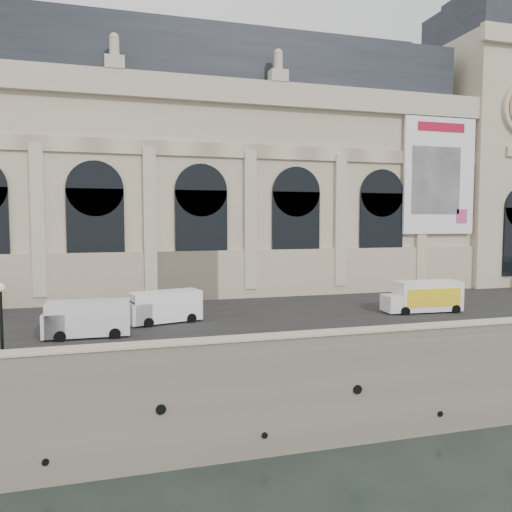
{
  "coord_description": "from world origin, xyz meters",
  "views": [
    {
      "loc": [
        -12.23,
        -27.34,
        14.06
      ],
      "look_at": [
        1.68,
        22.0,
        10.35
      ],
      "focal_mm": 35.0,
      "sensor_mm": 36.0,
      "label": 1
    }
  ],
  "objects_px": {
    "van_c": "(161,307)",
    "box_truck": "(423,297)",
    "van_b": "(83,319)",
    "lamp_left": "(1,325)"
  },
  "relations": [
    {
      "from": "van_c",
      "to": "box_truck",
      "type": "height_order",
      "value": "box_truck"
    },
    {
      "from": "van_c",
      "to": "box_truck",
      "type": "bearing_deg",
      "value": -3.84
    },
    {
      "from": "van_b",
      "to": "box_truck",
      "type": "bearing_deg",
      "value": 3.71
    },
    {
      "from": "box_truck",
      "to": "van_c",
      "type": "bearing_deg",
      "value": 176.16
    },
    {
      "from": "van_b",
      "to": "van_c",
      "type": "xyz_separation_m",
      "value": [
        5.56,
        3.32,
        -0.01
      ]
    },
    {
      "from": "van_b",
      "to": "lamp_left",
      "type": "relative_size",
      "value": 1.24
    },
    {
      "from": "van_b",
      "to": "box_truck",
      "type": "xyz_separation_m",
      "value": [
        27.98,
        1.81,
        0.1
      ]
    },
    {
      "from": "van_b",
      "to": "van_c",
      "type": "bearing_deg",
      "value": 30.83
    },
    {
      "from": "van_c",
      "to": "lamp_left",
      "type": "relative_size",
      "value": 1.29
    },
    {
      "from": "van_c",
      "to": "van_b",
      "type": "bearing_deg",
      "value": -149.17
    }
  ]
}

